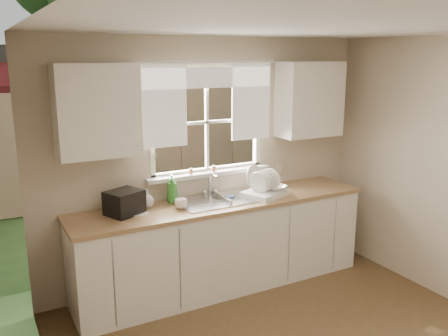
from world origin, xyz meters
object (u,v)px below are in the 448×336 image
dish_rack (264,188)px  black_appliance (124,203)px  soap_bottle_a (172,189)px  cup (181,204)px

dish_rack → black_appliance: 1.43m
soap_bottle_a → black_appliance: (-0.51, -0.12, -0.03)m
black_appliance → dish_rack: bearing=-28.0°
soap_bottle_a → cup: bearing=-68.2°
soap_bottle_a → black_appliance: bearing=-145.2°
soap_bottle_a → black_appliance: 0.53m
cup → black_appliance: bearing=145.4°
soap_bottle_a → black_appliance: soap_bottle_a is taller
cup → soap_bottle_a: bearing=65.7°
cup → black_appliance: (-0.51, 0.09, 0.06)m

